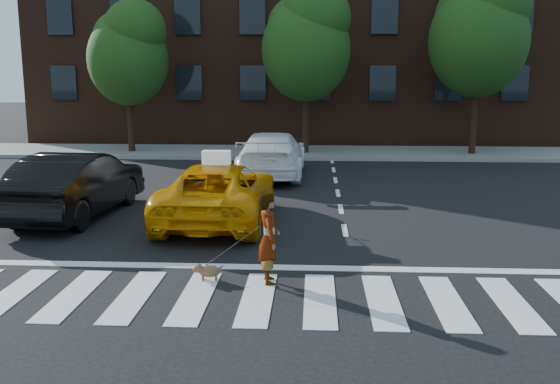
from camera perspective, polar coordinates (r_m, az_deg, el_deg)
name	(u,v)px	position (r m, az deg, el deg)	size (l,w,h in m)	color
ground	(257,299)	(10.12, -2.09, -9.71)	(120.00, 120.00, 0.00)	black
crosswalk	(257,298)	(10.12, -2.09, -9.68)	(13.00, 2.40, 0.01)	silver
stop_line	(265,267)	(11.62, -1.37, -6.89)	(12.00, 0.30, 0.01)	silver
sidewalk_far	(294,152)	(27.16, 1.28, 3.65)	(30.00, 4.00, 0.15)	slate
building	(299,24)	(34.51, 1.75, 15.09)	(26.00, 10.00, 12.00)	#402317
tree_left	(128,49)	(27.57, -13.71, 12.55)	(3.39, 3.38, 6.50)	black
tree_mid	(307,39)	(26.45, 2.47, 13.81)	(3.69, 3.69, 7.10)	black
tree_right	(480,28)	(27.29, 17.82, 14.09)	(4.00, 4.00, 7.70)	black
taxi	(218,192)	(15.01, -5.65, -0.03)	(2.36, 5.12, 1.42)	orange
black_sedan	(77,184)	(16.27, -18.10, 0.68)	(1.71, 4.90, 1.62)	black
white_suv	(272,154)	(21.29, -0.73, 3.47)	(2.15, 5.29, 1.54)	white
woman	(269,239)	(10.60, -1.03, -4.27)	(0.57, 0.38, 1.57)	#999999
dog	(207,271)	(10.95, -6.70, -7.16)	(0.54, 0.26, 0.31)	brown
taxi_sign	(216,157)	(14.67, -5.84, 3.16)	(0.65, 0.28, 0.32)	white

